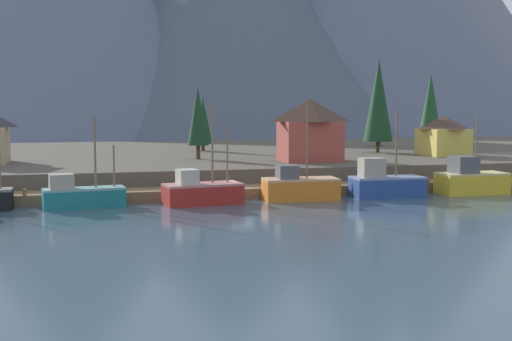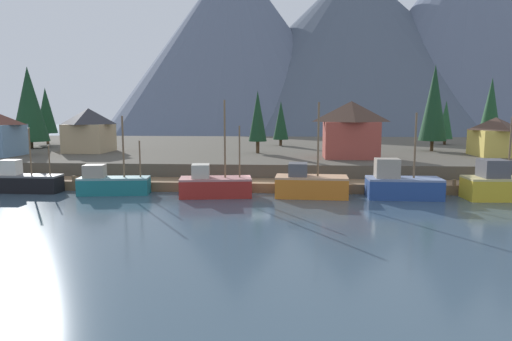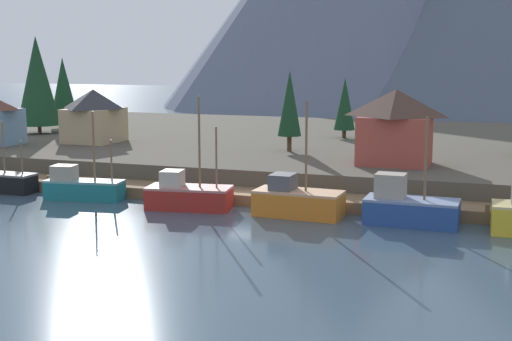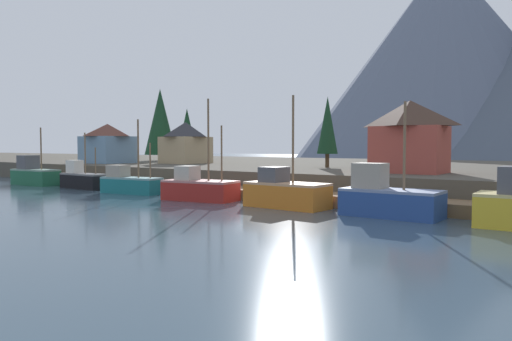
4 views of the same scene
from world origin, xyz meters
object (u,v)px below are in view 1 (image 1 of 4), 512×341
(fishing_boat_orange, at_px, (299,187))
(conifer_near_right, at_px, (198,116))
(fishing_boat_blue, at_px, (385,184))
(house_red, at_px, (310,130))
(fishing_boat_teal, at_px, (81,195))
(fishing_boat_yellow, at_px, (470,180))
(conifer_back_left, at_px, (430,108))
(fishing_boat_red, at_px, (201,192))
(conifer_mid_right, at_px, (378,100))
(house_yellow, at_px, (443,135))
(conifer_mid_left, at_px, (379,119))
(conifer_near_left, at_px, (203,120))

(fishing_boat_orange, bearing_deg, conifer_near_right, 110.76)
(fishing_boat_blue, distance_m, house_red, 15.09)
(fishing_boat_teal, relative_size, fishing_boat_yellow, 1.01)
(fishing_boat_orange, bearing_deg, fishing_boat_yellow, 2.42)
(house_red, bearing_deg, conifer_back_left, 31.07)
(fishing_boat_teal, relative_size, fishing_boat_red, 0.84)
(conifer_near_right, bearing_deg, conifer_mid_right, 11.21)
(house_yellow, bearing_deg, conifer_mid_right, 132.07)
(fishing_boat_orange, bearing_deg, conifer_back_left, 46.56)
(conifer_near_right, height_order, conifer_mid_left, conifer_near_right)
(fishing_boat_blue, xyz_separation_m, conifer_near_left, (-12.43, 34.09, 5.53))
(fishing_boat_blue, bearing_deg, fishing_boat_red, -177.65)
(fishing_boat_blue, xyz_separation_m, conifer_back_left, (19.81, 27.77, 7.25))
(fishing_boat_blue, bearing_deg, fishing_boat_orange, -178.63)
(conifer_mid_right, relative_size, conifer_back_left, 1.16)
(fishing_boat_red, distance_m, conifer_near_right, 21.46)
(fishing_boat_red, xyz_separation_m, house_red, (15.34, 14.35, 5.05))
(fishing_boat_red, bearing_deg, fishing_boat_orange, -6.06)
(house_yellow, distance_m, conifer_near_left, 33.10)
(fishing_boat_blue, height_order, conifer_mid_left, conifer_mid_left)
(conifer_mid_right, xyz_separation_m, conifer_back_left, (9.43, 2.88, -1.11))
(fishing_boat_red, height_order, conifer_near_left, conifer_near_left)
(fishing_boat_red, height_order, conifer_near_right, conifer_near_right)
(fishing_boat_red, relative_size, house_red, 1.33)
(fishing_boat_red, distance_m, house_yellow, 39.82)
(fishing_boat_teal, height_order, house_yellow, fishing_boat_teal)
(fishing_boat_orange, bearing_deg, house_yellow, 38.00)
(fishing_boat_blue, relative_size, conifer_near_left, 1.09)
(fishing_boat_teal, height_order, conifer_mid_left, conifer_mid_left)
(conifer_mid_left, bearing_deg, fishing_boat_yellow, -100.65)
(fishing_boat_yellow, xyz_separation_m, conifer_back_left, (10.33, 27.85, 7.14))
(fishing_boat_teal, height_order, fishing_boat_blue, fishing_boat_blue)
(house_yellow, bearing_deg, house_red, -168.01)
(conifer_mid_left, height_order, conifer_mid_right, conifer_mid_right)
(conifer_near_right, xyz_separation_m, conifer_mid_right, (25.86, 5.12, 1.93))
(fishing_boat_orange, relative_size, conifer_near_right, 1.06)
(conifer_near_right, bearing_deg, fishing_boat_teal, -124.91)
(conifer_mid_left, distance_m, conifer_back_left, 11.24)
(fishing_boat_red, bearing_deg, fishing_boat_teal, 169.22)
(fishing_boat_teal, bearing_deg, conifer_mid_right, 24.58)
(fishing_boat_red, xyz_separation_m, house_yellow, (35.02, 18.53, 3.98))
(fishing_boat_blue, bearing_deg, fishing_boat_teal, -179.05)
(conifer_near_right, bearing_deg, conifer_mid_left, 30.11)
(fishing_boat_red, bearing_deg, conifer_back_left, 28.06)
(house_yellow, xyz_separation_m, conifer_near_right, (-31.99, 1.66, 2.61))
(fishing_boat_teal, bearing_deg, fishing_boat_orange, -7.77)
(fishing_boat_yellow, bearing_deg, fishing_boat_red, 178.65)
(house_red, relative_size, conifer_mid_left, 0.93)
(house_red, relative_size, conifer_near_right, 0.82)
(house_red, distance_m, conifer_mid_right, 17.78)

